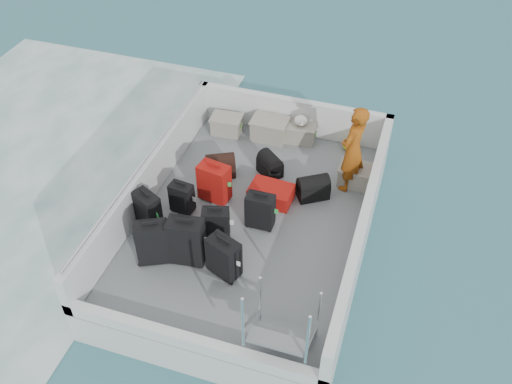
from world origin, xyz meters
TOP-DOWN VIEW (x-y plane):
  - ground at (0.00, 0.00)m, footprint 160.00×160.00m
  - wake_foam at (-4.80, 0.00)m, footprint 10.00×10.00m
  - ferry_hull at (0.00, 0.00)m, footprint 3.60×5.00m
  - deck at (0.00, 0.00)m, footprint 3.30×4.70m
  - deck_fittings at (0.35, -0.32)m, footprint 3.60×5.00m
  - suitcase_0 at (-1.05, -1.25)m, footprint 0.53×0.44m
  - suitcase_1 at (-1.43, -0.64)m, footprint 0.49×0.41m
  - suitcase_2 at (-1.08, -0.17)m, footprint 0.38×0.26m
  - suitcase_3 at (-0.60, -1.10)m, footprint 0.54×0.36m
  - suitcase_4 at (-0.35, -0.59)m, footprint 0.45×0.34m
  - suitcase_5 at (-0.70, 0.25)m, footprint 0.53×0.37m
  - suitcase_6 at (-0.01, -1.16)m, footprint 0.53×0.43m
  - suitcase_7 at (0.18, -0.11)m, footprint 0.43×0.25m
  - suitcase_8 at (0.18, 0.50)m, footprint 0.71×0.49m
  - duffel_0 at (-0.82, 0.85)m, footprint 0.57×0.48m
  - duffel_1 at (-0.03, 1.12)m, footprint 0.51×0.50m
  - duffel_2 at (0.80, 0.78)m, footprint 0.58×0.52m
  - crate_0 at (-1.14, 2.01)m, footprint 0.55×0.40m
  - crate_1 at (-0.33, 2.09)m, footprint 0.63×0.44m
  - crate_2 at (0.21, 2.20)m, footprint 0.56×0.41m
  - crate_3 at (1.41, 1.31)m, footprint 0.57×0.41m
  - yellow_bag at (1.14, 2.20)m, footprint 0.28×0.26m
  - white_bag at (0.21, 2.20)m, footprint 0.24×0.24m
  - passenger at (1.30, 1.22)m, footprint 0.54×0.66m

SIDE VIEW (x-z plane):
  - ground at x=0.00m, z-range 0.00..0.00m
  - wake_foam at x=-4.80m, z-range 0.00..0.00m
  - ferry_hull at x=0.00m, z-range 0.00..0.60m
  - deck at x=0.00m, z-range 0.60..0.62m
  - yellow_bag at x=1.14m, z-range 0.62..0.84m
  - suitcase_8 at x=0.18m, z-range 0.62..0.89m
  - crate_0 at x=-1.14m, z-range 0.62..0.94m
  - crate_2 at x=0.21m, z-range 0.62..0.94m
  - duffel_0 at x=-0.82m, z-range 0.62..0.94m
  - duffel_1 at x=-0.03m, z-range 0.62..0.94m
  - duffel_2 at x=0.80m, z-range 0.62..0.94m
  - crate_3 at x=1.41m, z-range 0.62..0.96m
  - crate_1 at x=-0.33m, z-range 0.62..1.00m
  - suitcase_2 at x=-1.08m, z-range 0.62..1.14m
  - suitcase_4 at x=-0.35m, z-range 0.62..1.21m
  - suitcase_7 at x=0.18m, z-range 0.62..1.22m
  - suitcase_6 at x=-0.01m, z-range 0.62..1.26m
  - suitcase_1 at x=-1.43m, z-range 0.62..1.26m
  - suitcase_5 at x=-0.70m, z-range 0.62..1.29m
  - suitcase_0 at x=-1.05m, z-range 0.62..1.34m
  - deck_fittings at x=0.35m, z-range 0.54..1.44m
  - suitcase_3 at x=-0.60m, z-range 0.62..1.39m
  - white_bag at x=0.21m, z-range 0.94..1.12m
  - passenger at x=1.30m, z-range 0.62..2.16m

